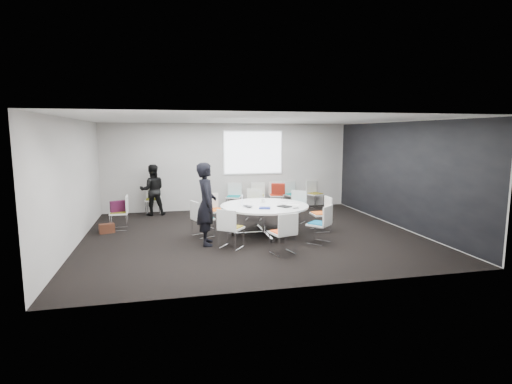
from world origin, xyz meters
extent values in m
cube|color=black|center=(0.00, 0.00, -0.02)|extent=(8.00, 7.00, 0.04)
cube|color=white|center=(0.00, 0.00, 2.82)|extent=(8.00, 7.00, 0.04)
cube|color=#AAA5A0|center=(0.00, 3.52, 1.40)|extent=(8.00, 0.04, 2.80)
cube|color=#AAA5A0|center=(0.00, -3.52, 1.40)|extent=(8.00, 0.04, 2.80)
cube|color=#AAA5A0|center=(-4.02, 0.00, 1.40)|extent=(0.04, 7.00, 2.80)
cube|color=#AAA5A0|center=(4.02, 0.00, 1.40)|extent=(0.04, 7.00, 2.80)
cube|color=black|center=(3.99, 0.00, 1.40)|extent=(0.01, 6.94, 2.74)
cube|color=silver|center=(0.32, -0.01, 0.04)|extent=(0.90, 0.90, 0.08)
cylinder|color=silver|center=(0.32, -0.01, 0.36)|extent=(0.10, 0.10, 0.65)
cylinder|color=white|center=(0.32, -0.01, 0.71)|extent=(2.16, 2.16, 0.04)
cube|color=white|center=(0.80, 3.46, 1.85)|extent=(1.90, 0.03, 1.35)
cube|color=silver|center=(1.78, -0.03, 0.21)|extent=(0.42, 0.42, 0.42)
cube|color=white|center=(1.78, -0.03, 0.44)|extent=(0.44, 0.46, 0.04)
cube|color=#D35013|center=(1.78, -0.03, 0.47)|extent=(0.38, 0.40, 0.03)
cube|color=white|center=(1.99, -0.03, 0.67)|extent=(0.04, 0.46, 0.42)
cube|color=silver|center=(1.49, 1.04, 0.21)|extent=(0.59, 0.59, 0.42)
cube|color=white|center=(1.49, 1.04, 0.44)|extent=(0.64, 0.63, 0.04)
cube|color=#0B7484|center=(1.49, 1.04, 0.47)|extent=(0.55, 0.55, 0.03)
cube|color=white|center=(1.63, 1.20, 0.67)|extent=(0.37, 0.33, 0.42)
cube|color=silver|center=(0.40, 1.61, 0.21)|extent=(0.55, 0.55, 0.42)
cube|color=white|center=(0.40, 1.61, 0.44)|extent=(0.60, 0.59, 0.04)
cube|color=olive|center=(0.40, 1.61, 0.47)|extent=(0.52, 0.51, 0.03)
cube|color=white|center=(0.49, 1.81, 0.67)|extent=(0.43, 0.22, 0.42)
cube|color=silver|center=(-0.76, 1.02, 0.21)|extent=(0.57, 0.57, 0.42)
cube|color=white|center=(-0.76, 1.02, 0.44)|extent=(0.62, 0.61, 0.04)
cube|color=#CF5311|center=(-0.76, 1.02, 0.47)|extent=(0.53, 0.53, 0.03)
cube|color=white|center=(-0.86, 1.20, 0.67)|extent=(0.42, 0.26, 0.42)
cube|color=silver|center=(-1.18, 0.08, 0.21)|extent=(0.55, 0.55, 0.42)
cube|color=white|center=(-1.18, 0.08, 0.44)|extent=(0.58, 0.59, 0.04)
cube|color=#0B7F81|center=(-1.18, 0.08, 0.47)|extent=(0.50, 0.51, 0.03)
cube|color=white|center=(-1.38, 0.00, 0.67)|extent=(0.21, 0.44, 0.42)
cube|color=silver|center=(-0.68, -1.04, 0.21)|extent=(0.59, 0.59, 0.42)
cube|color=white|center=(-0.68, -1.04, 0.44)|extent=(0.63, 0.63, 0.04)
cube|color=olive|center=(-0.68, -1.04, 0.47)|extent=(0.55, 0.55, 0.03)
cube|color=white|center=(-0.81, -1.21, 0.67)|extent=(0.39, 0.31, 0.42)
cube|color=silver|center=(0.29, -1.68, 0.21)|extent=(0.51, 0.51, 0.42)
cube|color=white|center=(0.29, -1.68, 0.44)|extent=(0.56, 0.54, 0.04)
cube|color=#DA4518|center=(0.29, -1.68, 0.47)|extent=(0.48, 0.47, 0.03)
cube|color=white|center=(0.34, -1.88, 0.67)|extent=(0.45, 0.15, 0.42)
cube|color=silver|center=(1.32, -1.09, 0.21)|extent=(0.59, 0.59, 0.42)
cube|color=white|center=(1.32, -1.09, 0.44)|extent=(0.64, 0.64, 0.04)
cube|color=#075075|center=(1.32, -1.09, 0.47)|extent=(0.55, 0.55, 0.03)
cube|color=white|center=(1.46, -1.25, 0.67)|extent=(0.36, 0.34, 0.42)
cube|color=silver|center=(0.09, 3.15, 0.21)|extent=(0.54, 0.54, 0.42)
cube|color=white|center=(0.09, 3.15, 0.44)|extent=(0.58, 0.57, 0.04)
cube|color=#0B7A81|center=(0.09, 3.15, 0.47)|extent=(0.50, 0.49, 0.03)
cube|color=white|center=(0.16, 3.35, 0.67)|extent=(0.45, 0.19, 0.42)
cube|color=silver|center=(0.88, 3.15, 0.21)|extent=(0.52, 0.52, 0.42)
cube|color=white|center=(0.88, 3.15, 0.44)|extent=(0.56, 0.54, 0.04)
cube|color=olive|center=(0.88, 3.15, 0.47)|extent=(0.49, 0.47, 0.03)
cube|color=white|center=(0.94, 3.35, 0.67)|extent=(0.45, 0.15, 0.42)
cube|color=silver|center=(1.51, 3.15, 0.21)|extent=(0.47, 0.47, 0.42)
cube|color=white|center=(1.51, 3.15, 0.44)|extent=(0.51, 0.49, 0.04)
cube|color=red|center=(1.51, 3.15, 0.47)|extent=(0.44, 0.43, 0.03)
cube|color=white|center=(1.54, 3.36, 0.67)|extent=(0.46, 0.09, 0.42)
cube|color=silver|center=(2.09, 3.15, 0.21)|extent=(0.53, 0.53, 0.42)
cube|color=white|center=(2.09, 3.15, 0.44)|extent=(0.57, 0.56, 0.04)
cube|color=#08867F|center=(2.09, 3.15, 0.47)|extent=(0.49, 0.48, 0.03)
cube|color=white|center=(2.02, 3.35, 0.67)|extent=(0.45, 0.17, 0.42)
cube|color=silver|center=(2.88, 3.15, 0.21)|extent=(0.54, 0.54, 0.42)
cube|color=white|center=(2.88, 3.15, 0.44)|extent=(0.58, 0.57, 0.04)
cube|color=olive|center=(2.88, 3.15, 0.47)|extent=(0.51, 0.49, 0.03)
cube|color=white|center=(2.80, 3.35, 0.67)|extent=(0.44, 0.19, 0.42)
cube|color=silver|center=(-3.24, 1.26, 0.21)|extent=(0.43, 0.43, 0.42)
cube|color=white|center=(-3.24, 1.26, 0.44)|extent=(0.45, 0.47, 0.04)
cube|color=#6D6215|center=(-3.24, 1.26, 0.47)|extent=(0.39, 0.41, 0.03)
cube|color=white|center=(-3.03, 1.26, 0.67)|extent=(0.04, 0.46, 0.42)
cube|color=silver|center=(-2.43, 3.15, 0.21)|extent=(0.45, 0.45, 0.42)
cube|color=white|center=(-2.43, 3.15, 0.44)|extent=(0.49, 0.48, 0.04)
cube|color=olive|center=(-2.43, 3.15, 0.47)|extent=(0.43, 0.41, 0.03)
cube|color=white|center=(-2.42, 3.36, 0.67)|extent=(0.46, 0.07, 0.42)
imported|color=black|center=(-1.16, -0.62, 0.92)|extent=(0.47, 0.69, 1.84)
imported|color=black|center=(-2.43, 3.00, 0.78)|extent=(0.81, 0.66, 1.55)
imported|color=#333338|center=(-0.09, -0.16, 0.74)|extent=(0.30, 0.37, 0.03)
cube|color=silver|center=(-0.22, 0.10, 0.86)|extent=(0.07, 0.30, 0.22)
cube|color=black|center=(0.73, -0.34, 0.74)|extent=(0.34, 0.37, 0.02)
cube|color=navy|center=(0.22, -0.44, 0.74)|extent=(0.31, 0.27, 0.03)
cube|color=silver|center=(0.97, 0.17, 0.73)|extent=(0.32, 0.25, 0.00)
cube|color=white|center=(1.03, -0.11, 0.73)|extent=(0.36, 0.32, 0.00)
cylinder|color=white|center=(0.37, 0.38, 0.78)|extent=(0.08, 0.08, 0.09)
cube|color=black|center=(0.94, -0.58, 0.73)|extent=(0.15, 0.10, 0.01)
cube|color=#46122E|center=(-3.24, 1.26, 0.62)|extent=(0.42, 0.30, 0.28)
cube|color=#4A2517|center=(-3.50, 0.95, 0.12)|extent=(0.39, 0.27, 0.24)
cube|color=#A02113|center=(1.51, 2.94, 0.70)|extent=(0.47, 0.31, 0.36)
camera|label=1|loc=(-2.02, -9.37, 2.47)|focal=28.00mm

